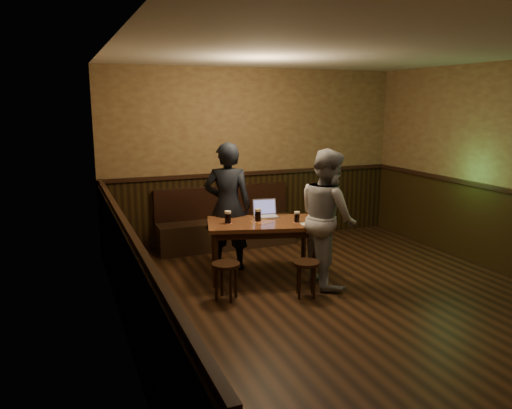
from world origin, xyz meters
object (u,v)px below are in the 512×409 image
Objects in this scene: stool_right at (306,269)px; pint_right at (297,217)px; person_suit at (228,207)px; pint_left at (228,217)px; laptop at (265,212)px; pub_table at (262,229)px; bench at (226,227)px; person_grey at (328,217)px; stool_left at (226,270)px; pint_mid at (258,215)px.

pint_right is at bearing 74.38° from stool_right.
pint_right is at bearing 158.89° from person_suit.
stool_right is 1.21m from pint_left.
pub_table is at bearing -111.30° from laptop.
bench is at bearing 105.40° from pub_table.
bench reaches higher than pub_table.
pint_left is at bearing -107.10° from bench.
person_grey is (0.67, -0.51, 0.21)m from pub_table.
pint_right is at bearing -77.12° from bench.
laptop reaches higher than pint_right.
stool_left is 0.95m from stool_right.
pint_right is 0.08× the size of person_suit.
person_grey reaches higher than bench.
stool_right is at bearing -84.53° from bench.
laptop is at bearing -83.12° from bench.
pint_left is 0.10× the size of person_grey.
person_suit is 1.02× the size of person_grey.
bench is at bearing 22.79° from person_grey.
pint_right is at bearing 47.03° from person_grey.
person_suit is (-0.26, 0.46, 0.04)m from pint_mid.
pint_mid reaches higher than stool_left.
bench is at bearing -82.53° from person_suit.
pint_mid is at bearing 142.87° from person_suit.
pub_table is 10.78× the size of pint_right.
pub_table is 0.34m from laptop.
person_grey reaches higher than stool_left.
pint_left is 0.63m from laptop.
pint_left is 0.88m from pint_right.
person_suit is at bearing 137.00° from pub_table.
person_grey is (1.12, -0.58, 0.03)m from pint_left.
person_grey is (0.52, -0.77, 0.05)m from laptop.
pint_left reaches higher than pint_right.
laptop is 0.52m from person_suit.
pint_mid reaches higher than stool_right.
pint_left is at bearing -153.06° from laptop.
stool_right is 1.02m from pint_mid.
pub_table is at bearing -90.00° from bench.
stool_left is at bearing -108.27° from bench.
pint_right is 0.08× the size of person_grey.
stool_right is 0.25× the size of person_grey.
stool_right is at bearing -16.09° from stool_left.
person_suit reaches higher than pint_right.
laptop is at bearing 48.49° from pint_mid.
pint_mid is 0.10× the size of person_grey.
stool_left is 0.99m from pint_mid.
person_suit reaches higher than stool_left.
pint_mid is at bearing -122.16° from laptop.
pint_mid is 0.90m from person_grey.
bench is 1.56m from pub_table.
pint_left is at bearing 127.13° from stool_right.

